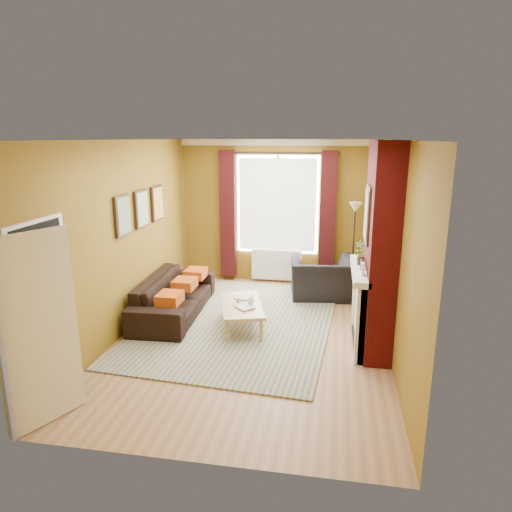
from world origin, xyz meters
name	(u,v)px	position (x,y,z in m)	size (l,w,h in m)	color
ground	(253,336)	(0.00, 0.00, 0.00)	(5.50, 5.50, 0.00)	brown
room_walls	(299,242)	(0.63, 0.28, 1.38)	(3.82, 5.54, 2.83)	brown
striped_rug	(239,322)	(-0.32, 0.46, 0.01)	(3.12, 4.13, 0.02)	#2F6381
sofa	(174,296)	(-1.42, 0.61, 0.32)	(2.21, 0.86, 0.64)	black
armchair	(322,278)	(0.93, 1.86, 0.37)	(1.13, 0.98, 0.73)	black
coffee_table	(242,307)	(-0.22, 0.24, 0.35)	(0.90, 1.29, 0.39)	tan
wicker_stool	(316,282)	(0.82, 2.04, 0.22)	(0.41, 0.41, 0.44)	#A77D48
floor_lamp	(355,221)	(1.48, 2.38, 1.33)	(0.30, 0.30, 1.68)	black
book_a	(238,308)	(-0.23, 0.02, 0.41)	(0.22, 0.29, 0.03)	#999999
book_b	(238,295)	(-0.35, 0.58, 0.40)	(0.22, 0.31, 0.02)	#999999
mug	(251,302)	(-0.07, 0.21, 0.44)	(0.10, 0.10, 0.09)	#999999
tv_remote	(240,302)	(-0.26, 0.28, 0.40)	(0.12, 0.17, 0.02)	#232326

